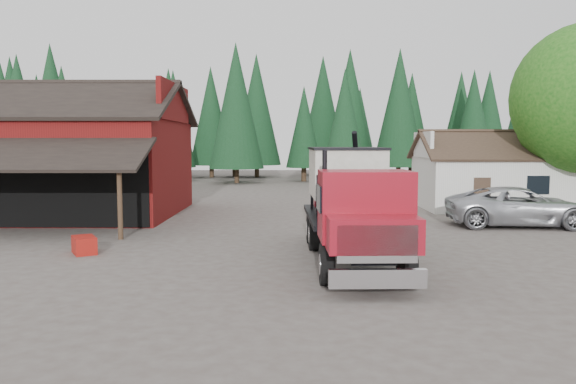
{
  "coord_description": "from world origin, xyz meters",
  "views": [
    {
      "loc": [
        1.2,
        -20.07,
        3.85
      ],
      "look_at": [
        1.1,
        3.33,
        1.8
      ],
      "focal_mm": 35.0,
      "sensor_mm": 36.0,
      "label": 1
    }
  ],
  "objects": [
    {
      "name": "feed_truck",
      "position": [
        3.2,
        -1.96,
        2.0
      ],
      "size": [
        2.99,
        9.55,
        4.28
      ],
      "rotation": [
        0.0,
        0.0,
        0.03
      ],
      "color": "black",
      "rests_on": "ground"
    },
    {
      "name": "conifer_backdrop",
      "position": [
        0.0,
        42.0,
        0.0
      ],
      "size": [
        76.0,
        16.0,
        16.0
      ],
      "primitive_type": null,
      "color": "#113318",
      "rests_on": "ground"
    },
    {
      "name": "near_pine_c",
      "position": [
        22.0,
        26.0,
        6.89
      ],
      "size": [
        4.84,
        4.84,
        12.4
      ],
      "color": "#382619",
      "rests_on": "ground"
    },
    {
      "name": "silver_car",
      "position": [
        11.81,
        5.71,
        0.91
      ],
      "size": [
        6.8,
        3.56,
        1.83
      ],
      "primitive_type": "imported",
      "rotation": [
        0.0,
        0.0,
        1.49
      ],
      "color": "#B3B5BC",
      "rests_on": "ground"
    },
    {
      "name": "near_pine_d",
      "position": [
        -4.0,
        34.0,
        7.39
      ],
      "size": [
        5.28,
        5.28,
        13.4
      ],
      "color": "#382619",
      "rests_on": "ground"
    },
    {
      "name": "near_pine_b",
      "position": [
        6.0,
        30.0,
        5.89
      ],
      "size": [
        3.96,
        3.96,
        10.4
      ],
      "color": "#382619",
      "rests_on": "ground"
    },
    {
      "name": "farmhouse",
      "position": [
        13.0,
        13.0,
        1.67
      ],
      "size": [
        8.6,
        6.42,
        4.65
      ],
      "color": "silver",
      "rests_on": "ground"
    },
    {
      "name": "equip_box",
      "position": [
        -6.0,
        -0.79,
        0.3
      ],
      "size": [
        1.15,
        1.3,
        0.6
      ],
      "primitive_type": "cube",
      "rotation": [
        0.0,
        0.0,
        0.51
      ],
      "color": "maroon",
      "rests_on": "ground"
    },
    {
      "name": "ground",
      "position": [
        0.0,
        0.0,
        0.0
      ],
      "size": [
        120.0,
        120.0,
        0.0
      ],
      "primitive_type": "plane",
      "color": "#4D423C",
      "rests_on": "ground"
    },
    {
      "name": "near_pine_a",
      "position": [
        -22.0,
        28.0,
        6.39
      ],
      "size": [
        4.4,
        4.4,
        11.4
      ],
      "color": "#382619",
      "rests_on": "ground"
    },
    {
      "name": "red_barn",
      "position": [
        -11.0,
        9.9,
        2.69
      ],
      "size": [
        12.8,
        13.63,
        7.18
      ],
      "color": "#631110",
      "rests_on": "ground"
    }
  ]
}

